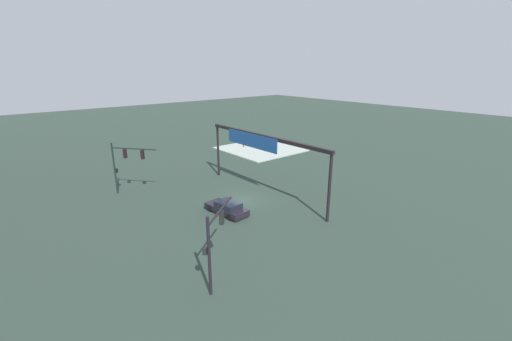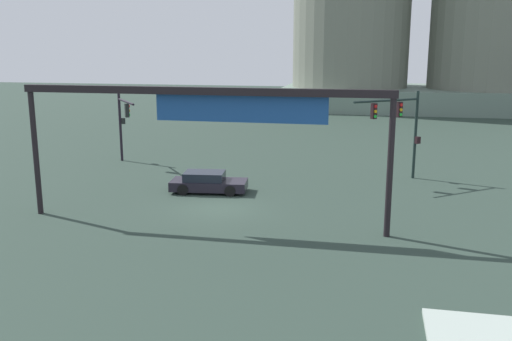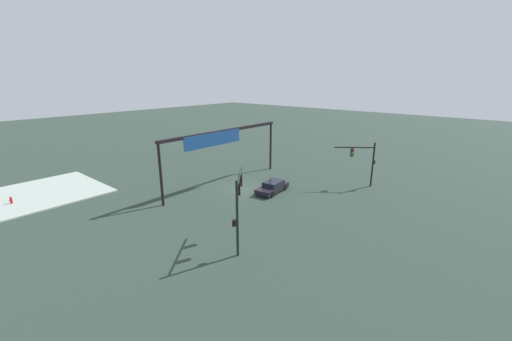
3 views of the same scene
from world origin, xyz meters
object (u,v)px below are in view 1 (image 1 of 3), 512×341
traffic_signal_near_corner (125,160)px  sedan_car_approaching (227,208)px  traffic_signal_opposite_side (214,236)px  fire_hydrant_on_curb (244,145)px

traffic_signal_near_corner → sedan_car_approaching: traffic_signal_near_corner is taller
traffic_signal_opposite_side → sedan_car_approaching: size_ratio=1.13×
traffic_signal_near_corner → fire_hydrant_on_curb: traffic_signal_near_corner is taller
sedan_car_approaching → fire_hydrant_on_curb: bearing=-47.7°
traffic_signal_near_corner → sedan_car_approaching: 12.70m
traffic_signal_opposite_side → sedan_car_approaching: traffic_signal_opposite_side is taller
fire_hydrant_on_curb → traffic_signal_near_corner: bearing=111.3°
traffic_signal_opposite_side → sedan_car_approaching: 11.13m
sedan_car_approaching → fire_hydrant_on_curb: (20.00, -17.64, -0.09)m
sedan_car_approaching → traffic_signal_near_corner: bearing=19.4°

